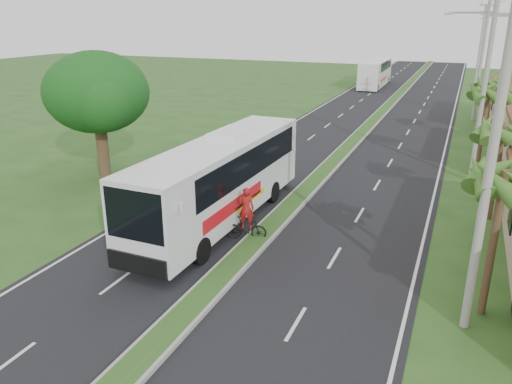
% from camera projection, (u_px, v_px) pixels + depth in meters
% --- Properties ---
extents(ground, '(180.00, 180.00, 0.00)m').
position_uv_depth(ground, '(200.00, 301.00, 17.32)').
color(ground, '#234D1C').
rests_on(ground, ground).
extents(road_asphalt, '(14.00, 160.00, 0.02)m').
position_uv_depth(road_asphalt, '(339.00, 158.00, 34.70)').
color(road_asphalt, black).
rests_on(road_asphalt, ground).
extents(median_strip, '(1.20, 160.00, 0.18)m').
position_uv_depth(median_strip, '(339.00, 156.00, 34.67)').
color(median_strip, gray).
rests_on(median_strip, ground).
extents(lane_edge_left, '(0.12, 160.00, 0.01)m').
position_uv_depth(lane_edge_left, '(250.00, 148.00, 37.14)').
color(lane_edge_left, silver).
rests_on(lane_edge_left, ground).
extents(lane_edge_right, '(0.12, 160.00, 0.01)m').
position_uv_depth(lane_edge_right, '(440.00, 168.00, 32.27)').
color(lane_edge_right, silver).
rests_on(lane_edge_right, ground).
extents(palm_verge_a, '(2.40, 2.40, 5.45)m').
position_uv_depth(palm_verge_a, '(504.00, 178.00, 15.07)').
color(palm_verge_a, '#473321').
rests_on(palm_verge_a, ground).
extents(palm_verge_b, '(2.40, 2.40, 5.05)m').
position_uv_depth(palm_verge_b, '(503.00, 131.00, 22.87)').
color(palm_verge_b, '#473321').
rests_on(palm_verge_b, ground).
extents(palm_verge_c, '(2.40, 2.40, 5.85)m').
position_uv_depth(palm_verge_c, '(488.00, 93.00, 28.91)').
color(palm_verge_c, '#473321').
rests_on(palm_verge_c, ground).
extents(palm_verge_d, '(2.40, 2.40, 5.25)m').
position_uv_depth(palm_verge_d, '(492.00, 84.00, 36.75)').
color(palm_verge_d, '#473321').
rests_on(palm_verge_d, ground).
extents(shade_tree, '(6.30, 6.00, 7.54)m').
position_uv_depth(shade_tree, '(96.00, 95.00, 28.74)').
color(shade_tree, '#473321').
rests_on(shade_tree, ground).
extents(utility_pole_a, '(1.60, 0.28, 11.00)m').
position_uv_depth(utility_pole_a, '(492.00, 155.00, 14.07)').
color(utility_pole_a, gray).
rests_on(utility_pole_a, ground).
extents(utility_pole_b, '(3.20, 0.28, 12.00)m').
position_uv_depth(utility_pole_b, '(486.00, 74.00, 27.78)').
color(utility_pole_b, gray).
rests_on(utility_pole_b, ground).
extents(utility_pole_c, '(1.60, 0.28, 11.00)m').
position_uv_depth(utility_pole_c, '(482.00, 58.00, 45.35)').
color(utility_pole_c, gray).
rests_on(utility_pole_c, ground).
extents(utility_pole_d, '(1.60, 0.28, 10.50)m').
position_uv_depth(utility_pole_d, '(480.00, 48.00, 62.81)').
color(utility_pole_d, gray).
rests_on(utility_pole_d, ground).
extents(coach_bus_main, '(3.02, 13.10, 4.22)m').
position_uv_depth(coach_bus_main, '(221.00, 175.00, 23.27)').
color(coach_bus_main, white).
rests_on(coach_bus_main, ground).
extents(coach_bus_far, '(2.77, 12.09, 3.51)m').
position_uv_depth(coach_bus_far, '(375.00, 72.00, 68.32)').
color(coach_bus_far, white).
rests_on(coach_bus_far, ground).
extents(motorcyclist, '(1.86, 0.95, 2.44)m').
position_uv_depth(motorcyclist, '(246.00, 221.00, 21.78)').
color(motorcyclist, black).
rests_on(motorcyclist, ground).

